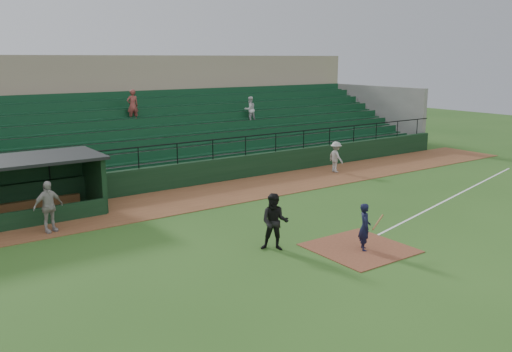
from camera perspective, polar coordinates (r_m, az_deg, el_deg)
ground at (r=18.96m, az=8.81°, el=-6.82°), size 90.00×90.00×0.00m
warning_track at (r=25.06m, az=-3.96°, el=-1.88°), size 40.00×4.00×0.03m
home_plate_dirt at (r=18.30m, az=11.00°, el=-7.58°), size 3.00×3.00×0.03m
foul_line at (r=25.62m, az=19.93°, el=-2.31°), size 17.49×4.44×0.01m
stadium_structure at (r=32.06m, az=-11.95°, el=5.20°), size 38.00×13.08×6.40m
batter_at_plate at (r=17.93m, az=11.55°, el=-5.36°), size 1.12×0.72×1.60m
umpire at (r=17.57m, az=2.01°, el=-4.94°), size 1.18×1.17×1.92m
runner at (r=29.80m, az=8.54°, el=2.03°), size 0.76×1.17×1.70m
dugout_player_a at (r=20.69m, az=-21.33°, el=-3.07°), size 1.19×0.71×1.90m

